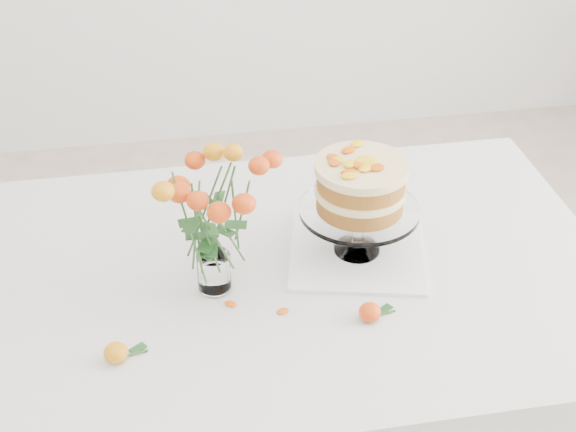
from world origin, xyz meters
name	(u,v)px	position (x,y,z in m)	size (l,w,h in m)	color
table	(281,297)	(0.00, 0.00, 0.67)	(1.43, 0.93, 0.76)	tan
napkin	(357,252)	(0.17, 0.02, 0.76)	(0.29, 0.29, 0.01)	white
cake_stand	(360,191)	(0.17, 0.02, 0.92)	(0.26, 0.26, 0.23)	white
rose_vase	(210,207)	(-0.15, -0.05, 0.96)	(0.28, 0.28, 0.35)	white
loose_rose_near	(116,353)	(-0.34, -0.22, 0.77)	(0.08, 0.04, 0.04)	orange
loose_rose_far	(370,312)	(0.14, -0.19, 0.77)	(0.08, 0.04, 0.04)	red
stray_petal_a	(231,304)	(-0.12, -0.10, 0.76)	(0.03, 0.02, 0.00)	yellow
stray_petal_b	(283,311)	(-0.02, -0.14, 0.76)	(0.03, 0.02, 0.00)	yellow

